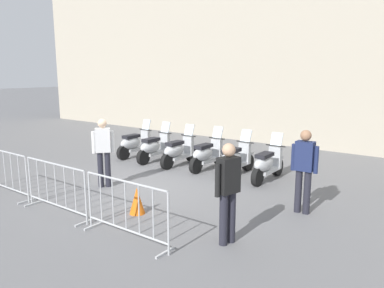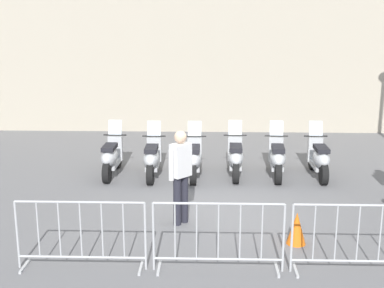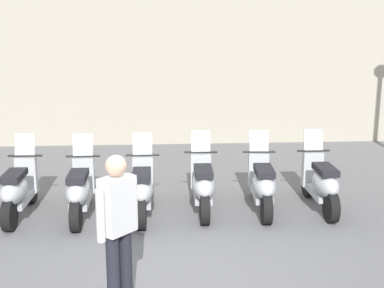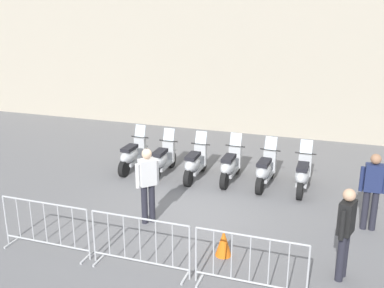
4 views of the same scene
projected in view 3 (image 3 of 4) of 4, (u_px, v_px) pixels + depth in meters
name	position (u px, v px, depth m)	size (l,w,h in m)	color
ground_plane	(178.00, 277.00, 6.41)	(120.00, 120.00, 0.00)	slate
motorcycle_0	(18.00, 190.00, 8.25)	(0.56, 1.72, 1.24)	black
motorcycle_1	(80.00, 191.00, 8.22)	(0.56, 1.72, 1.24)	black
motorcycle_2	(142.00, 189.00, 8.29)	(0.56, 1.72, 1.24)	black
motorcycle_3	(203.00, 185.00, 8.49)	(0.56, 1.72, 1.24)	black
motorcycle_4	(262.00, 185.00, 8.51)	(0.56, 1.72, 1.24)	black
motorcycle_5	(321.00, 184.00, 8.58)	(0.56, 1.72, 1.24)	black
officer_by_barriers	(118.00, 225.00, 5.46)	(0.40, 0.43, 1.73)	#23232D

